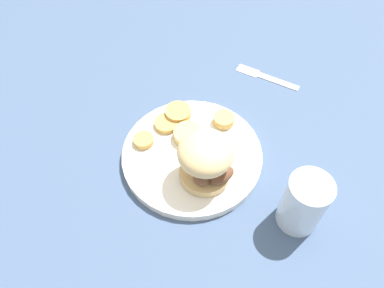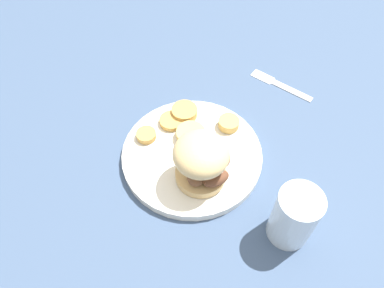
% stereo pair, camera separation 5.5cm
% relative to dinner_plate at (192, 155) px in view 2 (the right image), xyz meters
% --- Properties ---
extents(ground_plane, '(4.00, 4.00, 0.00)m').
position_rel_dinner_plate_xyz_m(ground_plane, '(0.00, 0.00, -0.01)').
color(ground_plane, '#3D5170').
extents(dinner_plate, '(0.26, 0.26, 0.02)m').
position_rel_dinner_plate_xyz_m(dinner_plate, '(0.00, 0.00, 0.00)').
color(dinner_plate, white).
rests_on(dinner_plate, ground_plane).
extents(sandwich, '(0.10, 0.09, 0.10)m').
position_rel_dinner_plate_xyz_m(sandwich, '(0.01, -0.05, 0.06)').
color(sandwich, tan).
rests_on(sandwich, dinner_plate).
extents(potato_round_0, '(0.05, 0.05, 0.02)m').
position_rel_dinner_plate_xyz_m(potato_round_0, '(-0.01, 0.09, 0.02)').
color(potato_round_0, tan).
rests_on(potato_round_0, dinner_plate).
extents(potato_round_1, '(0.05, 0.05, 0.01)m').
position_rel_dinner_plate_xyz_m(potato_round_1, '(-0.04, 0.07, 0.01)').
color(potato_round_1, tan).
rests_on(potato_round_1, dinner_plate).
extents(potato_round_2, '(0.04, 0.04, 0.01)m').
position_rel_dinner_plate_xyz_m(potato_round_2, '(-0.08, 0.04, 0.01)').
color(potato_round_2, tan).
rests_on(potato_round_2, dinner_plate).
extents(potato_round_3, '(0.04, 0.04, 0.02)m').
position_rel_dinner_plate_xyz_m(potato_round_3, '(0.08, 0.06, 0.02)').
color(potato_round_3, tan).
rests_on(potato_round_3, dinner_plate).
extents(potato_round_4, '(0.06, 0.06, 0.02)m').
position_rel_dinner_plate_xyz_m(potato_round_4, '(0.00, 0.03, 0.02)').
color(potato_round_4, '#DBB766').
rests_on(potato_round_4, dinner_plate).
extents(fork, '(0.12, 0.11, 0.00)m').
position_rel_dinner_plate_xyz_m(fork, '(0.21, 0.18, -0.01)').
color(fork, silver).
rests_on(fork, ground_plane).
extents(drinking_glass, '(0.07, 0.07, 0.11)m').
position_rel_dinner_plate_xyz_m(drinking_glass, '(0.15, -0.16, 0.04)').
color(drinking_glass, silver).
rests_on(drinking_glass, ground_plane).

